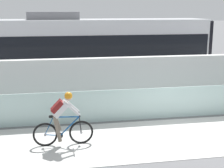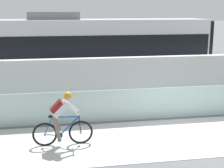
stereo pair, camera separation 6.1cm
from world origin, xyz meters
name	(u,v)px [view 2 (the right image)]	position (x,y,z in m)	size (l,w,h in m)	color
ground_plane	(193,136)	(0.00, 0.00, 0.00)	(200.00, 200.00, 0.00)	slate
bike_path_deck	(193,136)	(0.00, 0.00, 0.01)	(32.00, 3.20, 0.01)	silver
glass_parapet	(174,102)	(0.00, 1.85, 0.58)	(32.00, 0.05, 1.15)	silver
concrete_barrier_wall	(159,81)	(0.00, 3.65, 1.02)	(32.00, 0.36, 2.04)	silver
tram_rail_near	(143,90)	(0.00, 6.13, 0.00)	(32.00, 0.08, 0.01)	#595654
tram_rail_far	(136,84)	(0.00, 7.57, 0.00)	(32.00, 0.08, 0.01)	#595654
tram	(96,51)	(-2.25, 6.85, 1.89)	(11.06, 2.54, 3.81)	silver
cyclist_on_bike	(62,119)	(-4.11, 0.00, 0.80)	(1.77, 0.58, 1.61)	black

